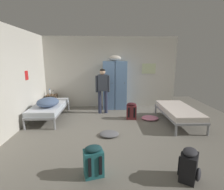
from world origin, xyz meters
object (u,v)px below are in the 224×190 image
Objects in this scene: shelf_unit at (52,100)px; bedding_heap at (48,102)px; locker_bank at (115,84)px; backpack_teal at (93,161)px; backpack_black at (189,165)px; clothes_pile_grey at (109,134)px; water_bottle at (50,92)px; lotion_bottle at (53,93)px; bed_right at (178,111)px; backpack_maroon at (131,111)px; clothes_pile_pink at (150,118)px; person_traveler at (103,87)px; bed_left_rear at (49,107)px.

bedding_heap is (0.31, -1.40, 0.28)m from shelf_unit.
locker_bank is 3.76× the size of backpack_teal.
clothes_pile_grey is (-1.27, 1.70, -0.21)m from backpack_black.
lotion_bottle is (0.15, -0.06, -0.03)m from water_bottle.
bed_right is at bearing -21.15° from lotion_bottle.
locker_bank is 2.58m from bedding_heap.
bed_right is 4.57m from lotion_bottle.
locker_bank is 1.52m from backpack_maroon.
clothes_pile_pink is at bearing -51.23° from locker_bank.
bedding_heap is at bearing 149.40° from clothes_pile_grey.
shelf_unit is 1.04× the size of clothes_pile_pink.
backpack_maroon is at bearing 2.96° from bedding_heap.
lotion_bottle is 5.40m from backpack_black.
person_traveler is at bearing -17.42° from shelf_unit.
clothes_pile_grey is (-2.13, -0.83, -0.33)m from bed_right.
backpack_black is at bearing -6.31° from backpack_teal.
shelf_unit is at bearing 102.49° from bedding_heap.
person_traveler reaches higher than backpack_black.
clothes_pile_grey is at bearing 78.94° from backpack_teal.
clothes_pile_grey is (1.88, -1.11, -0.58)m from bedding_heap.
backpack_black is (1.57, -0.17, 0.00)m from backpack_teal.
bed_right reaches higher than clothes_pile_grey.
locker_bank is 12.51× the size of lotion_bottle.
bed_left_rear is 3.32m from clothes_pile_pink.
person_traveler is at bearing -17.29° from water_bottle.
bed_left_rear is 3.80× the size of clothes_pile_grey.
clothes_pile_grey is (-0.27, -2.50, -0.92)m from locker_bank.
backpack_black is (1.01, -4.20, -0.71)m from locker_bank.
lotion_bottle is at bearing 100.02° from bedding_heap.
water_bottle is at bearing 179.22° from locker_bank.
person_traveler reaches higher than backpack_maroon.
water_bottle is (-0.39, 1.42, 0.04)m from bedding_heap.
backpack_teal is (-2.43, -2.36, -0.12)m from bed_right.
shelf_unit is 2.53× the size of water_bottle.
backpack_teal and backpack_maroon have the same top height.
locker_bank reaches higher than bedding_heap.
shelf_unit reaches higher than clothes_pile_grey.
bed_left_rear is at bearing 172.51° from bed_right.
backpack_black is at bearing -41.71° from bedding_heap.
lotion_bottle is at bearing 159.08° from clothes_pile_pink.
clothes_pile_pink is at bearing 88.36° from backpack_black.
backpack_teal is at bearing -121.74° from clothes_pile_pink.
backpack_maroon is 3.00m from backpack_black.
clothes_pile_pink is at bearing 58.26° from backpack_teal.
bedding_heap reaches higher than bed_left_rear.
lotion_bottle is 0.33× the size of clothes_pile_grey.
locker_bank reaches higher than clothes_pile_grey.
backpack_black is at bearing -91.64° from clothes_pile_pink.
clothes_pile_pink is (0.08, 2.85, -0.21)m from backpack_black.
bed_right is at bearing 71.32° from backpack_black.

